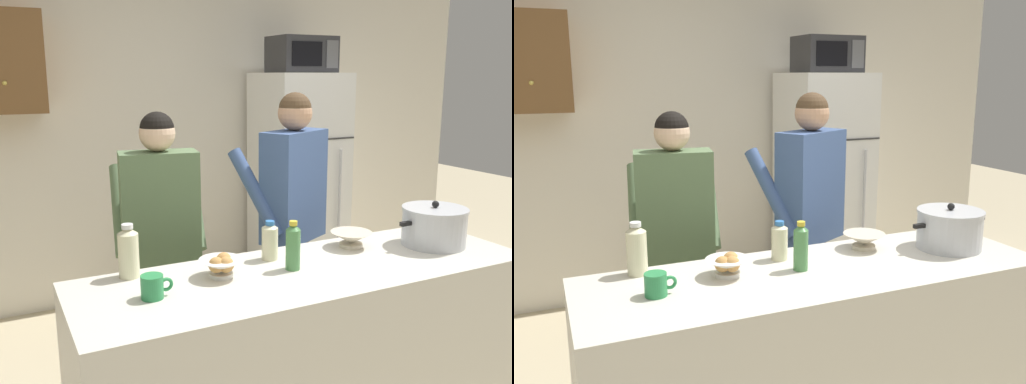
% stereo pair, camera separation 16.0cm
% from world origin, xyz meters
% --- Properties ---
extents(back_wall_unit, '(6.00, 0.48, 2.60)m').
position_xyz_m(back_wall_unit, '(-0.24, 2.27, 1.39)').
color(back_wall_unit, silver).
rests_on(back_wall_unit, ground).
extents(kitchen_island, '(2.14, 0.68, 0.92)m').
position_xyz_m(kitchen_island, '(0.00, 0.00, 0.46)').
color(kitchen_island, silver).
rests_on(kitchen_island, ground).
extents(refrigerator, '(0.64, 0.68, 1.80)m').
position_xyz_m(refrigerator, '(1.04, 1.85, 0.90)').
color(refrigerator, white).
rests_on(refrigerator, ground).
extents(microwave, '(0.48, 0.37, 0.28)m').
position_xyz_m(microwave, '(1.04, 1.83, 1.94)').
color(microwave, '#2D2D30').
rests_on(microwave, refrigerator).
extents(person_near_pot, '(0.54, 0.47, 1.60)m').
position_xyz_m(person_near_pot, '(-0.47, 0.76, 0.99)').
color(person_near_pot, '#33384C').
rests_on(person_near_pot, ground).
extents(person_by_sink, '(0.62, 0.58, 1.69)m').
position_xyz_m(person_by_sink, '(0.32, 0.72, 1.06)').
color(person_by_sink, '#726656').
rests_on(person_by_sink, ground).
extents(cooking_pot, '(0.44, 0.33, 0.23)m').
position_xyz_m(cooking_pot, '(0.76, 0.02, 1.02)').
color(cooking_pot, silver).
rests_on(cooking_pot, kitchen_island).
extents(coffee_mug, '(0.13, 0.09, 0.10)m').
position_xyz_m(coffee_mug, '(-0.73, -0.01, 0.97)').
color(coffee_mug, '#2D8C4C').
rests_on(coffee_mug, kitchen_island).
extents(bread_bowl, '(0.19, 0.19, 0.10)m').
position_xyz_m(bread_bowl, '(-0.40, 0.08, 0.97)').
color(bread_bowl, white).
rests_on(bread_bowl, kitchen_island).
extents(empty_bowl, '(0.21, 0.21, 0.08)m').
position_xyz_m(empty_bowl, '(0.36, 0.18, 0.97)').
color(empty_bowl, beige).
rests_on(empty_bowl, kitchen_island).
extents(bottle_near_edge, '(0.07, 0.07, 0.23)m').
position_xyz_m(bottle_near_edge, '(-0.07, 0.03, 1.03)').
color(bottle_near_edge, '#4C8C4C').
rests_on(bottle_near_edge, kitchen_island).
extents(bottle_mid_counter, '(0.09, 0.09, 0.24)m').
position_xyz_m(bottle_mid_counter, '(-0.76, 0.26, 1.04)').
color(bottle_mid_counter, beige).
rests_on(bottle_mid_counter, kitchen_island).
extents(bottle_far_corner, '(0.08, 0.08, 0.19)m').
position_xyz_m(bottle_far_corner, '(-0.10, 0.20, 1.01)').
color(bottle_far_corner, beige).
rests_on(bottle_far_corner, kitchen_island).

